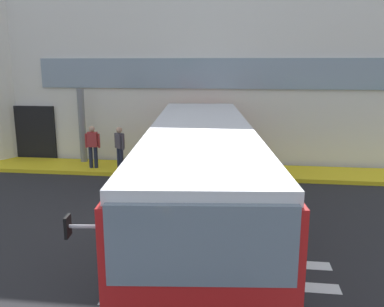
# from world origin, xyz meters

# --- Properties ---
(ground_plane) EXTENTS (80.00, 90.00, 0.02)m
(ground_plane) POSITION_xyz_m (0.00, 0.00, -0.01)
(ground_plane) COLOR #232326
(ground_plane) RESTS_ON ground
(terminal_building) EXTENTS (22.32, 13.80, 8.51)m
(terminal_building) POSITION_xyz_m (-0.69, 11.61, 4.25)
(terminal_building) COLOR silver
(terminal_building) RESTS_ON ground
(boarding_curb) EXTENTS (24.52, 2.00, 0.15)m
(boarding_curb) POSITION_xyz_m (0.00, 4.80, 0.07)
(boarding_curb) COLOR yellow
(boarding_curb) RESTS_ON ground
(entry_support_column) EXTENTS (0.28, 0.28, 3.04)m
(entry_support_column) POSITION_xyz_m (-4.39, 5.40, 1.67)
(entry_support_column) COLOR slate
(entry_support_column) RESTS_ON boarding_curb
(bus_main_foreground) EXTENTS (3.80, 11.52, 2.70)m
(bus_main_foreground) POSITION_xyz_m (1.22, -0.56, 1.33)
(bus_main_foreground) COLOR red
(bus_main_foreground) RESTS_ON ground
(passenger_near_column) EXTENTS (0.59, 0.40, 1.68)m
(passenger_near_column) POSITION_xyz_m (-3.59, 4.45, 1.11)
(passenger_near_column) COLOR #1E2338
(passenger_near_column) RESTS_ON boarding_curb
(passenger_by_doorway) EXTENTS (0.46, 0.43, 1.68)m
(passenger_by_doorway) POSITION_xyz_m (-2.45, 4.30, 1.08)
(passenger_by_doorway) COLOR #1E2338
(passenger_by_doorway) RESTS_ON boarding_curb
(safety_bollard_yellow) EXTENTS (0.18, 0.18, 0.90)m
(safety_bollard_yellow) POSITION_xyz_m (3.16, 3.60, 0.45)
(safety_bollard_yellow) COLOR yellow
(safety_bollard_yellow) RESTS_ON ground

